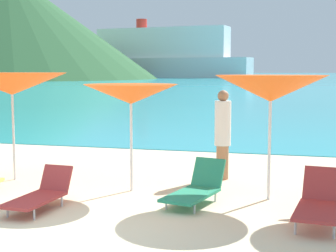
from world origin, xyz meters
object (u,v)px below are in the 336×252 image
(umbrella_2, at_px, (131,94))
(lounge_chair_4, at_px, (196,188))
(umbrella_3, at_px, (271,89))
(lounge_chair_5, at_px, (40,194))
(lounge_chair_3, at_px, (319,202))
(cruise_ship, at_px, (162,56))
(umbrella_1, at_px, (12,84))
(beachgoer_0, at_px, (223,132))

(umbrella_2, xyz_separation_m, lounge_chair_4, (1.40, -0.59, -1.61))
(umbrella_3, relative_size, lounge_chair_5, 1.53)
(lounge_chair_3, bearing_deg, cruise_ship, 112.81)
(cruise_ship, bearing_deg, lounge_chair_5, -68.35)
(umbrella_1, height_order, lounge_chair_4, umbrella_1)
(lounge_chair_3, bearing_deg, umbrella_3, 128.63)
(umbrella_1, distance_m, beachgoer_0, 4.57)
(beachgoer_0, bearing_deg, lounge_chair_3, 127.63)
(umbrella_2, bearing_deg, beachgoer_0, 44.89)
(lounge_chair_3, relative_size, cruise_ship, 0.03)
(lounge_chair_3, distance_m, lounge_chair_4, 2.19)
(umbrella_1, distance_m, lounge_chair_3, 6.65)
(cruise_ship, bearing_deg, umbrella_3, -66.88)
(lounge_chair_5, height_order, beachgoer_0, beachgoer_0)
(umbrella_3, bearing_deg, beachgoer_0, 125.32)
(umbrella_3, bearing_deg, umbrella_2, 179.91)
(lounge_chair_4, bearing_deg, umbrella_1, -179.10)
(lounge_chair_3, xyz_separation_m, cruise_ship, (-44.33, 149.08, 6.54))
(lounge_chair_3, bearing_deg, umbrella_2, 165.19)
(lounge_chair_3, height_order, beachgoer_0, beachgoer_0)
(lounge_chair_5, bearing_deg, cruise_ship, 108.38)
(beachgoer_0, relative_size, cruise_ship, 0.03)
(umbrella_1, xyz_separation_m, umbrella_3, (5.37, -0.32, -0.04))
(umbrella_3, bearing_deg, lounge_chair_4, -154.11)
(beachgoer_0, bearing_deg, lounge_chair_5, 54.87)
(beachgoer_0, xyz_separation_m, cruise_ship, (-42.41, 146.22, 5.86))
(umbrella_1, bearing_deg, lounge_chair_4, -12.31)
(lounge_chair_5, bearing_deg, umbrella_2, 61.62)
(beachgoer_0, bearing_deg, lounge_chair_4, 90.18)
(cruise_ship, bearing_deg, beachgoer_0, -67.11)
(umbrella_2, bearing_deg, cruise_ship, 105.46)
(lounge_chair_3, relative_size, beachgoer_0, 0.85)
(umbrella_1, distance_m, lounge_chair_4, 4.61)
(lounge_chair_3, distance_m, beachgoer_0, 3.52)
(umbrella_3, height_order, lounge_chair_3, umbrella_3)
(umbrella_3, distance_m, beachgoer_0, 2.12)
(umbrella_1, distance_m, umbrella_3, 5.38)
(lounge_chair_4, bearing_deg, umbrella_3, 39.10)
(umbrella_1, bearing_deg, lounge_chair_5, -49.27)
(umbrella_1, relative_size, lounge_chair_4, 1.51)
(umbrella_2, height_order, umbrella_3, umbrella_3)
(lounge_chair_5, relative_size, beachgoer_0, 0.77)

